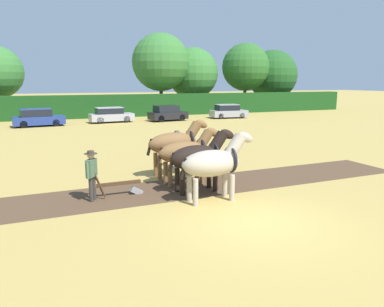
{
  "coord_description": "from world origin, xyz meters",
  "views": [
    {
      "loc": [
        -5.64,
        -8.72,
        4.02
      ],
      "look_at": [
        0.04,
        5.11,
        1.1
      ],
      "focal_mm": 35.0,
      "sensor_mm": 36.0,
      "label": 1
    }
  ],
  "objects_px": {
    "tree_center_right": "(246,67)",
    "parked_car_far_left": "(38,118)",
    "parked_car_center": "(228,111)",
    "tree_center": "(193,73)",
    "farmer_beside_team": "(177,146)",
    "tree_center_left": "(161,62)",
    "draft_horse_lead_left": "(214,163)",
    "draft_horse_trail_left": "(186,152)",
    "plow": "(123,186)",
    "draft_horse_lead_right": "(199,157)",
    "farmer_at_plow": "(92,172)",
    "tree_right": "(272,75)",
    "draft_horse_trail_right": "(176,143)",
    "parked_car_left": "(111,115)",
    "parked_car_center_left": "(167,113)"
  },
  "relations": [
    {
      "from": "draft_horse_lead_right",
      "to": "draft_horse_lead_left",
      "type": "bearing_deg",
      "value": -89.88
    },
    {
      "from": "farmer_beside_team",
      "to": "parked_car_center",
      "type": "relative_size",
      "value": 0.43
    },
    {
      "from": "plow",
      "to": "farmer_at_plow",
      "type": "xyz_separation_m",
      "value": [
        -1.08,
        -0.21,
        0.69
      ]
    },
    {
      "from": "plow",
      "to": "tree_center_right",
      "type": "bearing_deg",
      "value": 52.73
    },
    {
      "from": "tree_center_right",
      "to": "parked_car_center_left",
      "type": "bearing_deg",
      "value": -146.4
    },
    {
      "from": "tree_center_left",
      "to": "tree_center",
      "type": "height_order",
      "value": "tree_center_left"
    },
    {
      "from": "draft_horse_trail_right",
      "to": "parked_car_left",
      "type": "relative_size",
      "value": 0.66
    },
    {
      "from": "tree_center_left",
      "to": "parked_car_far_left",
      "type": "bearing_deg",
      "value": -147.35
    },
    {
      "from": "tree_center_right",
      "to": "farmer_beside_team",
      "type": "distance_m",
      "value": 36.57
    },
    {
      "from": "parked_car_center_left",
      "to": "parked_car_center",
      "type": "distance_m",
      "value": 7.05
    },
    {
      "from": "draft_horse_trail_left",
      "to": "parked_car_center",
      "type": "xyz_separation_m",
      "value": [
        13.89,
        22.85,
        -0.55
      ]
    },
    {
      "from": "draft_horse_lead_left",
      "to": "draft_horse_lead_right",
      "type": "xyz_separation_m",
      "value": [
        -0.02,
        1.2,
        -0.03
      ]
    },
    {
      "from": "farmer_beside_team",
      "to": "tree_center_left",
      "type": "bearing_deg",
      "value": 72.01
    },
    {
      "from": "farmer_at_plow",
      "to": "parked_car_center_left",
      "type": "xyz_separation_m",
      "value": [
        10.62,
        23.49,
        -0.27
      ]
    },
    {
      "from": "tree_center",
      "to": "farmer_beside_team",
      "type": "height_order",
      "value": "tree_center"
    },
    {
      "from": "draft_horse_lead_right",
      "to": "farmer_at_plow",
      "type": "bearing_deg",
      "value": 173.86
    },
    {
      "from": "draft_horse_lead_left",
      "to": "draft_horse_trail_left",
      "type": "relative_size",
      "value": 1.02
    },
    {
      "from": "farmer_beside_team",
      "to": "draft_horse_lead_left",
      "type": "bearing_deg",
      "value": -97.61
    },
    {
      "from": "draft_horse_lead_right",
      "to": "plow",
      "type": "bearing_deg",
      "value": 167.48
    },
    {
      "from": "tree_center",
      "to": "parked_car_far_left",
      "type": "height_order",
      "value": "tree_center"
    },
    {
      "from": "tree_center",
      "to": "tree_center_left",
      "type": "bearing_deg",
      "value": -166.55
    },
    {
      "from": "tree_center_right",
      "to": "parked_car_far_left",
      "type": "relative_size",
      "value": 2.03
    },
    {
      "from": "tree_center_right",
      "to": "plow",
      "type": "height_order",
      "value": "tree_center_right"
    },
    {
      "from": "tree_center_right",
      "to": "tree_center_left",
      "type": "bearing_deg",
      "value": -177.96
    },
    {
      "from": "draft_horse_lead_left",
      "to": "tree_center_left",
      "type": "bearing_deg",
      "value": 74.06
    },
    {
      "from": "draft_horse_lead_left",
      "to": "draft_horse_lead_right",
      "type": "distance_m",
      "value": 1.2
    },
    {
      "from": "draft_horse_trail_left",
      "to": "parked_car_far_left",
      "type": "height_order",
      "value": "draft_horse_trail_left"
    },
    {
      "from": "tree_center_right",
      "to": "parked_car_center",
      "type": "relative_size",
      "value": 2.24
    },
    {
      "from": "draft_horse_lead_right",
      "to": "farmer_beside_team",
      "type": "height_order",
      "value": "draft_horse_lead_right"
    },
    {
      "from": "draft_horse_trail_right",
      "to": "parked_car_left",
      "type": "bearing_deg",
      "value": 85.62
    },
    {
      "from": "draft_horse_lead_left",
      "to": "draft_horse_trail_right",
      "type": "xyz_separation_m",
      "value": [
        -0.07,
        3.6,
        0.11
      ]
    },
    {
      "from": "tree_center_left",
      "to": "draft_horse_lead_left",
      "type": "xyz_separation_m",
      "value": [
        -9.12,
        -34.3,
        -4.93
      ]
    },
    {
      "from": "tree_center_right",
      "to": "draft_horse_trail_left",
      "type": "relative_size",
      "value": 3.31
    },
    {
      "from": "parked_car_far_left",
      "to": "farmer_beside_team",
      "type": "bearing_deg",
      "value": -79.24
    },
    {
      "from": "tree_right",
      "to": "plow",
      "type": "relative_size",
      "value": 4.75
    },
    {
      "from": "draft_horse_lead_right",
      "to": "parked_car_left",
      "type": "relative_size",
      "value": 0.63
    },
    {
      "from": "parked_car_center_left",
      "to": "parked_car_center",
      "type": "xyz_separation_m",
      "value": [
        7.04,
        0.23,
        -0.03
      ]
    },
    {
      "from": "farmer_beside_team",
      "to": "tree_center_right",
      "type": "bearing_deg",
      "value": 53.23
    },
    {
      "from": "draft_horse_lead_left",
      "to": "tree_center_right",
      "type": "bearing_deg",
      "value": 57.29
    },
    {
      "from": "tree_center_right",
      "to": "parked_car_center",
      "type": "bearing_deg",
      "value": -128.6
    },
    {
      "from": "parked_car_center_left",
      "to": "farmer_beside_team",
      "type": "bearing_deg",
      "value": -115.94
    },
    {
      "from": "tree_center_left",
      "to": "tree_right",
      "type": "height_order",
      "value": "tree_center_left"
    },
    {
      "from": "draft_horse_lead_left",
      "to": "draft_horse_trail_left",
      "type": "xyz_separation_m",
      "value": [
        -0.05,
        2.4,
        -0.05
      ]
    },
    {
      "from": "draft_horse_lead_left",
      "to": "parked_car_left",
      "type": "bearing_deg",
      "value": 86.25
    },
    {
      "from": "tree_right",
      "to": "draft_horse_lead_left",
      "type": "height_order",
      "value": "tree_right"
    },
    {
      "from": "draft_horse_lead_right",
      "to": "farmer_at_plow",
      "type": "height_order",
      "value": "draft_horse_lead_right"
    },
    {
      "from": "plow",
      "to": "draft_horse_trail_right",
      "type": "bearing_deg",
      "value": 33.7
    },
    {
      "from": "farmer_beside_team",
      "to": "parked_car_center",
      "type": "xyz_separation_m",
      "value": [
        13.31,
        20.15,
        -0.32
      ]
    },
    {
      "from": "draft_horse_lead_left",
      "to": "parked_car_left",
      "type": "distance_m",
      "value": 25.74
    },
    {
      "from": "draft_horse_lead_left",
      "to": "draft_horse_trail_left",
      "type": "bearing_deg",
      "value": 90.12
    }
  ]
}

